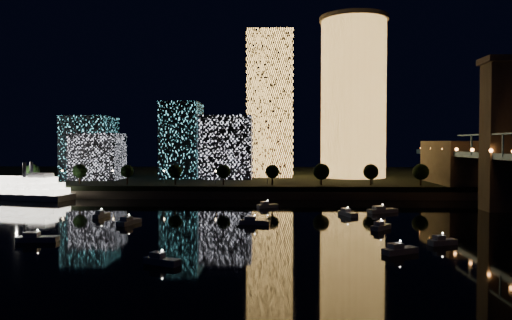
# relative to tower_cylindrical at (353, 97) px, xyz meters

# --- Properties ---
(ground) EXTENTS (520.00, 520.00, 0.00)m
(ground) POSITION_rel_tower_cylindrical_xyz_m (-30.01, -135.33, -44.87)
(ground) COLOR black
(ground) RESTS_ON ground
(far_bank) EXTENTS (420.00, 160.00, 5.00)m
(far_bank) POSITION_rel_tower_cylindrical_xyz_m (-30.01, 24.67, -42.37)
(far_bank) COLOR black
(far_bank) RESTS_ON ground
(seawall) EXTENTS (420.00, 6.00, 3.00)m
(seawall) POSITION_rel_tower_cylindrical_xyz_m (-30.01, -53.33, -43.37)
(seawall) COLOR #6B5E4C
(seawall) RESTS_ON ground
(tower_cylindrical) EXTENTS (34.00, 34.00, 79.48)m
(tower_cylindrical) POSITION_rel_tower_cylindrical_xyz_m (0.00, 0.00, 0.00)
(tower_cylindrical) COLOR #FFB451
(tower_cylindrical) RESTS_ON far_bank
(tower_rectangular) EXTENTS (23.08, 23.08, 73.45)m
(tower_rectangular) POSITION_rel_tower_cylindrical_xyz_m (-41.55, 5.77, -3.14)
(tower_rectangular) COLOR #FFB451
(tower_rectangular) RESTS_ON far_bank
(midrise_blocks) EXTENTS (87.72, 35.31, 37.08)m
(midrise_blocks) POSITION_rel_tower_cylindrical_xyz_m (-96.09, -11.75, -24.50)
(midrise_blocks) COLOR white
(midrise_blocks) RESTS_ON far_bank
(riverboat) EXTENTS (51.44, 21.54, 15.21)m
(riverboat) POSITION_rel_tower_cylindrical_xyz_m (-143.60, -57.51, -40.96)
(riverboat) COLOR silver
(riverboat) RESTS_ON ground
(motorboats) EXTENTS (126.07, 85.59, 2.78)m
(motorboats) POSITION_rel_tower_cylindrical_xyz_m (-35.25, -119.13, -44.05)
(motorboats) COLOR silver
(motorboats) RESTS_ON ground
(esplanade_trees) EXTENTS (166.21, 6.76, 8.88)m
(esplanade_trees) POSITION_rel_tower_cylindrical_xyz_m (-52.20, -47.33, -34.40)
(esplanade_trees) COLOR black
(esplanade_trees) RESTS_ON far_bank
(street_lamps) EXTENTS (132.70, 0.70, 5.65)m
(street_lamps) POSITION_rel_tower_cylindrical_xyz_m (-64.01, -41.33, -35.84)
(street_lamps) COLOR black
(street_lamps) RESTS_ON far_bank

